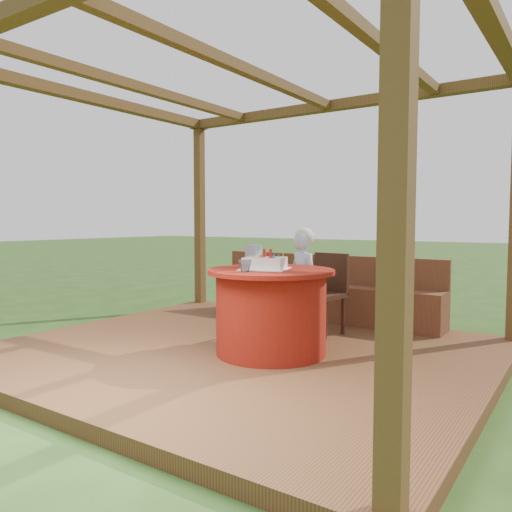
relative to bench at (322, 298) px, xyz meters
The scene contains 10 objects.
ground 1.76m from the bench, 90.00° to the right, with size 60.00×60.00×0.00m, color #254617.
deck 1.75m from the bench, 90.00° to the right, with size 4.50×4.00×0.12m, color brown.
pergola 2.65m from the bench, 90.00° to the right, with size 4.50×4.00×2.72m.
bench is the anchor object (origin of this frame).
table 1.78m from the bench, 78.65° to the right, with size 1.17×1.17×0.79m.
chair 0.82m from the bench, 60.80° to the right, with size 0.48×0.48×0.88m.
elderly_woman 0.98m from the bench, 75.30° to the right, with size 0.48×0.41×1.16m.
birthday_cake 1.89m from the bench, 80.31° to the right, with size 0.52×0.52×0.18m.
gift_bag 1.70m from the bench, 88.29° to the right, with size 0.15×0.09×0.21m, color #C57FB1.
drinking_glass 2.19m from the bench, 81.62° to the right, with size 0.11×0.11×0.11m, color silver.
Camera 1 is at (2.79, -3.87, 1.35)m, focal length 35.00 mm.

